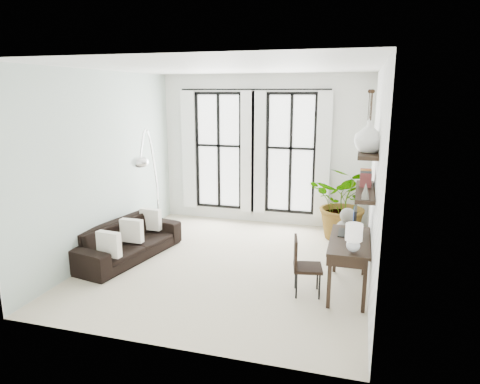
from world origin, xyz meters
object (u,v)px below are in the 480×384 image
at_px(sofa, 127,241).
at_px(buddha, 346,239).
at_px(plant, 346,203).
at_px(desk, 349,244).
at_px(desk_chair, 302,262).
at_px(arc_lamp, 148,155).

height_order(sofa, buddha, buddha).
xyz_separation_m(plant, desk, (0.14, -2.35, 0.00)).
height_order(desk_chair, buddha, buddha).
bearing_deg(arc_lamp, sofa, -98.05).
height_order(desk, arc_lamp, arc_lamp).
height_order(sofa, plant, plant).
bearing_deg(desk_chair, desk, 9.39).
bearing_deg(arc_lamp, plant, 20.47).
relative_size(plant, arc_lamp, 0.66).
height_order(sofa, arc_lamp, arc_lamp).
relative_size(sofa, buddha, 2.27).
bearing_deg(buddha, desk, -86.69).
bearing_deg(desk_chair, plant, 68.66).
relative_size(desk_chair, arc_lamp, 0.38).
relative_size(plant, desk, 1.10).
xyz_separation_m(plant, desk_chair, (-0.48, -2.58, -0.25)).
height_order(desk, desk_chair, desk).
bearing_deg(plant, sofa, -150.64).
bearing_deg(arc_lamp, buddha, 3.09).
bearing_deg(desk_chair, arc_lamp, 146.48).
distance_m(plant, buddha, 1.17).
bearing_deg(sofa, buddha, -65.05).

